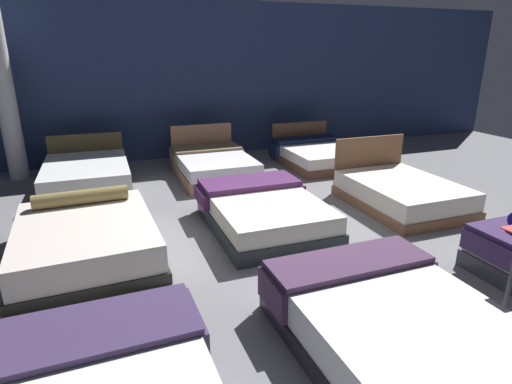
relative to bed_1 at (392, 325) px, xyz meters
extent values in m
cube|color=slate|center=(0.02, 2.67, -0.25)|extent=(18.00, 18.00, 0.02)
cube|color=navy|center=(0.02, 7.47, 1.51)|extent=(18.00, 0.06, 3.50)
cube|color=#3E2F55|center=(-2.33, 0.53, 0.22)|extent=(1.52, 0.71, 0.06)
cube|color=#3E2F55|center=(-1.56, 0.54, 0.09)|extent=(0.06, 0.70, 0.20)
cube|color=black|center=(0.00, -0.04, -0.16)|extent=(1.62, 2.06, 0.16)
cube|color=silver|center=(0.00, -0.04, 0.07)|extent=(1.56, 2.00, 0.30)
cube|color=#482F4D|center=(0.00, 0.68, 0.26)|extent=(1.60, 0.56, 0.06)
cube|color=#482F4D|center=(-0.81, 0.68, 0.08)|extent=(0.06, 0.56, 0.30)
cube|color=#482F4D|center=(0.81, 0.68, 0.08)|extent=(0.06, 0.56, 0.30)
cube|color=#3D2A55|center=(1.70, 0.55, 0.13)|extent=(0.06, 0.74, 0.23)
cube|color=black|center=(-2.40, 2.76, -0.17)|extent=(1.71, 2.18, 0.13)
cube|color=silver|center=(-2.40, 2.76, 0.06)|extent=(1.64, 2.12, 0.33)
cylinder|color=olive|center=(-2.42, 3.44, 0.32)|extent=(1.21, 0.24, 0.20)
cube|color=black|center=(-0.02, 2.78, -0.14)|extent=(1.53, 2.10, 0.21)
cube|color=silver|center=(-0.02, 2.78, 0.09)|extent=(1.47, 2.04, 0.24)
cube|color=#47214E|center=(-0.01, 3.44, 0.25)|extent=(1.49, 0.72, 0.09)
cube|color=#47214E|center=(-0.77, 3.45, 0.11)|extent=(0.10, 0.70, 0.20)
cube|color=#47214E|center=(0.75, 3.42, 0.11)|extent=(0.10, 0.70, 0.20)
cube|color=brown|center=(2.39, 2.78, -0.16)|extent=(1.50, 1.98, 0.16)
cube|color=silver|center=(2.39, 2.78, 0.06)|extent=(1.44, 1.92, 0.28)
cube|color=brown|center=(2.41, 3.75, 0.25)|extent=(1.39, 0.06, 0.98)
cube|color=brown|center=(-2.37, 5.63, -0.15)|extent=(1.55, 2.13, 0.18)
cube|color=silver|center=(-2.37, 5.63, 0.09)|extent=(1.49, 2.07, 0.30)
cube|color=brown|center=(-2.35, 6.67, 0.18)|extent=(1.42, 0.07, 0.84)
cube|color=#9A6D52|center=(0.02, 5.55, -0.14)|extent=(1.46, 2.08, 0.20)
cube|color=silver|center=(0.02, 5.55, 0.07)|extent=(1.40, 2.02, 0.23)
cube|color=#9A6D52|center=(0.04, 6.58, 0.21)|extent=(1.34, 0.06, 0.89)
cube|color=#806B4D|center=(0.03, 6.20, 0.22)|extent=(1.42, 0.72, 0.05)
cube|color=#806B4D|center=(-0.68, 6.22, 0.09)|extent=(0.06, 0.70, 0.21)
cube|color=#806B4D|center=(0.74, 6.19, 0.09)|extent=(0.06, 0.70, 0.21)
cube|color=brown|center=(2.42, 5.59, -0.16)|extent=(1.54, 1.97, 0.17)
cube|color=silver|center=(2.42, 5.59, 0.04)|extent=(1.47, 1.91, 0.22)
cube|color=brown|center=(2.43, 6.56, 0.16)|extent=(1.42, 0.06, 0.80)
cube|color=#142041|center=(2.43, 6.30, 0.20)|extent=(1.49, 0.48, 0.09)
cube|color=#142041|center=(1.66, 6.32, 0.00)|extent=(0.10, 0.46, 0.31)
cube|color=#142041|center=(3.20, 6.29, 0.00)|extent=(0.10, 0.46, 0.31)
cylinder|color=#3F3F44|center=(1.21, -0.09, -0.23)|extent=(0.24, 0.24, 0.02)
cylinder|color=#3F3F44|center=(1.21, -0.09, 0.19)|extent=(0.04, 0.04, 0.86)
cylinder|color=silver|center=(-3.64, 6.85, 1.51)|extent=(0.35, 0.35, 3.50)
camera|label=1|loc=(-2.16, -2.39, 2.21)|focal=29.58mm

